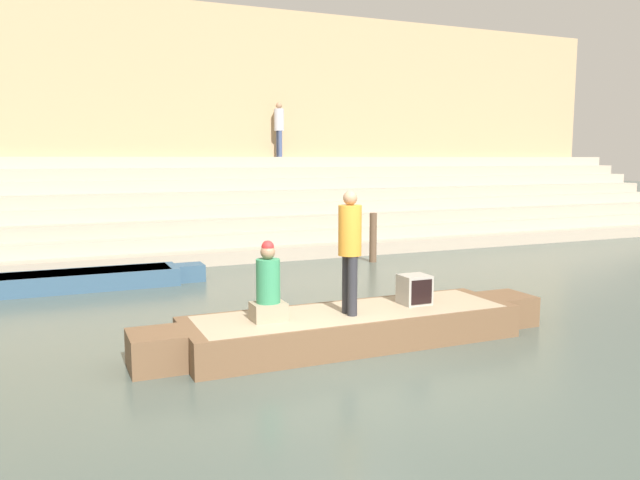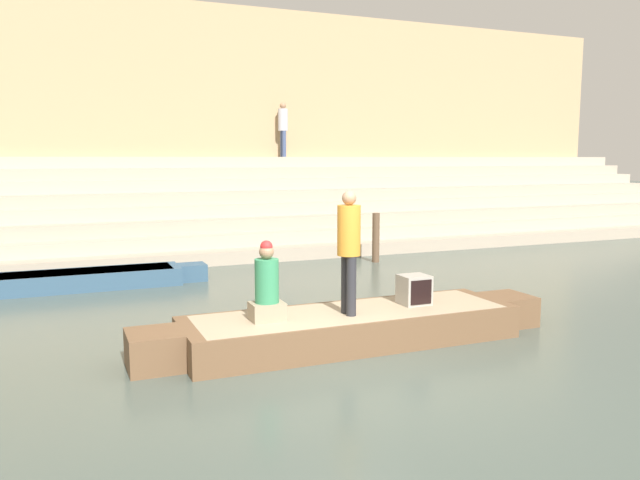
# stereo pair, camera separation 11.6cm
# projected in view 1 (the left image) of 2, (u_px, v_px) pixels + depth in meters

# --- Properties ---
(ground_plane) EXTENTS (120.00, 120.00, 0.00)m
(ground_plane) POSITION_uv_depth(u_px,v_px,m) (353.00, 376.00, 7.73)
(ground_plane) COLOR #47544C
(ghat_steps) EXTENTS (36.00, 5.16, 2.73)m
(ghat_steps) POSITION_uv_depth(u_px,v_px,m) (175.00, 217.00, 18.35)
(ghat_steps) COLOR tan
(ghat_steps) RESTS_ON ground
(back_wall) EXTENTS (34.20, 1.28, 7.61)m
(back_wall) POSITION_uv_depth(u_px,v_px,m) (159.00, 124.00, 20.19)
(back_wall) COLOR tan
(back_wall) RESTS_ON ground
(rowboat_main) EXTENTS (6.31, 1.53, 0.48)m
(rowboat_main) POSITION_uv_depth(u_px,v_px,m) (352.00, 326.00, 9.08)
(rowboat_main) COLOR brown
(rowboat_main) RESTS_ON ground
(person_standing) EXTENTS (0.33, 0.33, 1.76)m
(person_standing) POSITION_uv_depth(u_px,v_px,m) (350.00, 243.00, 8.76)
(person_standing) COLOR #28282D
(person_standing) RESTS_ON rowboat_main
(person_rowing) EXTENTS (0.46, 0.36, 1.11)m
(person_rowing) POSITION_uv_depth(u_px,v_px,m) (268.00, 288.00, 8.49)
(person_rowing) COLOR gray
(person_rowing) RESTS_ON rowboat_main
(tv_set) EXTENTS (0.43, 0.41, 0.45)m
(tv_set) POSITION_uv_depth(u_px,v_px,m) (415.00, 289.00, 9.49)
(tv_set) COLOR #9E998E
(tv_set) RESTS_ON rowboat_main
(moored_boat_shore) EXTENTS (5.40, 1.01, 0.37)m
(moored_boat_shore) POSITION_uv_depth(u_px,v_px,m) (73.00, 280.00, 12.80)
(moored_boat_shore) COLOR #33516B
(moored_boat_shore) RESTS_ON ground
(mooring_post) EXTENTS (0.19, 0.19, 1.28)m
(mooring_post) POSITION_uv_depth(u_px,v_px,m) (373.00, 238.00, 16.16)
(mooring_post) COLOR brown
(mooring_post) RESTS_ON ground
(person_on_steps) EXTENTS (0.33, 0.33, 1.80)m
(person_on_steps) POSITION_uv_depth(u_px,v_px,m) (279.00, 125.00, 20.85)
(person_on_steps) COLOR #3D4C75
(person_on_steps) RESTS_ON ghat_steps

